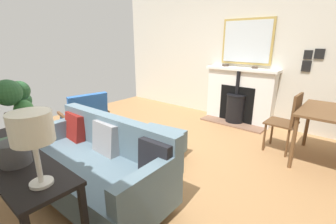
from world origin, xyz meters
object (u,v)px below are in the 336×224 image
(table_lamp_far_end, at_px, (32,130))
(dining_table, at_px, (331,119))
(console_table, at_px, (13,167))
(dining_chair_near_fireplace, at_px, (288,119))
(mantel_bowl_near, at_px, (226,65))
(sofa, at_px, (96,165))
(book_stack, at_px, (3,146))
(potted_plant, at_px, (3,114))
(fireplace, at_px, (239,98))
(armchair_accent, at_px, (86,114))
(mantel_bowl_far, at_px, (255,67))
(ottoman, at_px, (157,143))

(table_lamp_far_end, distance_m, dining_table, 3.34)
(console_table, relative_size, dining_chair_near_fireplace, 1.66)
(mantel_bowl_near, xyz_separation_m, sofa, (3.25, 0.20, -0.76))
(book_stack, bearing_deg, potted_plant, 84.60)
(table_lamp_far_end, xyz_separation_m, dining_chair_near_fireplace, (-3.07, 0.72, -0.58))
(fireplace, bearing_deg, potted_plant, 0.24)
(table_lamp_far_end, xyz_separation_m, dining_table, (-3.07, 1.21, -0.47))
(book_stack, bearing_deg, console_table, 89.03)
(armchair_accent, bearing_deg, sofa, 62.11)
(console_table, height_order, potted_plant, potted_plant)
(console_table, xyz_separation_m, dining_table, (-3.07, 1.77, -0.02))
(table_lamp_far_end, bearing_deg, armchair_accent, -126.93)
(mantel_bowl_far, height_order, book_stack, mantel_bowl_far)
(armchair_accent, height_order, dining_chair_near_fireplace, dining_chair_near_fireplace)
(armchair_accent, relative_size, dining_table, 0.83)
(dining_table, bearing_deg, book_stack, -32.29)
(mantel_bowl_far, height_order, sofa, mantel_bowl_far)
(ottoman, bearing_deg, console_table, 1.07)
(sofa, bearing_deg, potted_plant, 13.02)
(ottoman, relative_size, table_lamp_far_end, 1.53)
(potted_plant, relative_size, book_stack, 2.36)
(ottoman, bearing_deg, potted_plant, 6.70)
(fireplace, bearing_deg, mantel_bowl_far, 100.84)
(mantel_bowl_near, bearing_deg, console_table, 2.89)
(dining_chair_near_fireplace, bearing_deg, mantel_bowl_far, -135.56)
(armchair_accent, bearing_deg, console_table, 43.24)
(mantel_bowl_near, height_order, potted_plant, potted_plant)
(armchair_accent, relative_size, console_table, 0.55)
(mantel_bowl_far, height_order, armchair_accent, mantel_bowl_far)
(fireplace, relative_size, potted_plant, 2.22)
(fireplace, relative_size, table_lamp_far_end, 2.96)
(sofa, bearing_deg, fireplace, 177.21)
(mantel_bowl_near, distance_m, console_table, 4.00)
(fireplace, relative_size, ottoman, 1.94)
(potted_plant, bearing_deg, sofa, -166.98)
(book_stack, bearing_deg, ottoman, 175.30)
(fireplace, bearing_deg, sofa, -2.79)
(mantel_bowl_far, height_order, potted_plant, potted_plant)
(ottoman, distance_m, table_lamp_far_end, 2.00)
(mantel_bowl_near, xyz_separation_m, console_table, (3.97, 0.20, -0.46))
(fireplace, distance_m, table_lamp_far_end, 3.99)
(ottoman, bearing_deg, dining_table, 127.29)
(sofa, relative_size, table_lamp_far_end, 3.78)
(dining_table, bearing_deg, fireplace, -117.81)
(ottoman, relative_size, dining_table, 0.74)
(fireplace, xyz_separation_m, armchair_accent, (2.49, -1.50, -0.04))
(mantel_bowl_far, xyz_separation_m, ottoman, (2.27, -0.42, -0.87))
(ottoman, distance_m, armchair_accent, 1.36)
(sofa, bearing_deg, table_lamp_far_end, 37.88)
(fireplace, bearing_deg, mantel_bowl_near, -97.30)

